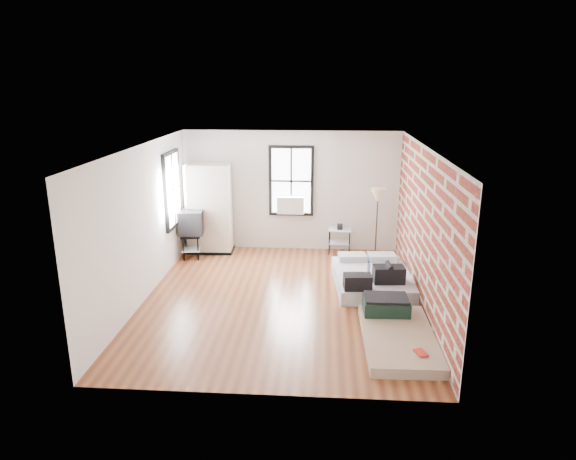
# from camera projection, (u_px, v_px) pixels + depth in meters

# --- Properties ---
(ground) EXTENTS (6.00, 6.00, 0.00)m
(ground) POSITION_uv_depth(u_px,v_px,m) (281.00, 299.00, 9.48)
(ground) COLOR #612E19
(ground) RESTS_ON ground
(room_shell) EXTENTS (5.02, 6.02, 2.80)m
(room_shell) POSITION_uv_depth(u_px,v_px,m) (295.00, 203.00, 9.32)
(room_shell) COLOR silver
(room_shell) RESTS_ON ground
(mattress_main) EXTENTS (1.60, 2.08, 0.63)m
(mattress_main) POSITION_uv_depth(u_px,v_px,m) (373.00, 278.00, 10.05)
(mattress_main) COLOR silver
(mattress_main) RESTS_ON ground
(mattress_bare) EXTENTS (1.11, 2.06, 0.44)m
(mattress_bare) POSITION_uv_depth(u_px,v_px,m) (396.00, 330.00, 8.04)
(mattress_bare) COLOR tan
(mattress_bare) RESTS_ON ground
(wardrobe) EXTENTS (1.07, 0.64, 2.07)m
(wardrobe) POSITION_uv_depth(u_px,v_px,m) (209.00, 209.00, 11.85)
(wardrobe) COLOR black
(wardrobe) RESTS_ON ground
(side_table) EXTENTS (0.55, 0.45, 0.69)m
(side_table) POSITION_uv_depth(u_px,v_px,m) (340.00, 234.00, 11.88)
(side_table) COLOR black
(side_table) RESTS_ON ground
(floor_lamp) EXTENTS (0.35, 0.35, 1.63)m
(floor_lamp) POSITION_uv_depth(u_px,v_px,m) (378.00, 199.00, 11.20)
(floor_lamp) COLOR #311F10
(floor_lamp) RESTS_ON ground
(tv_stand) EXTENTS (0.61, 0.82, 1.09)m
(tv_stand) POSITION_uv_depth(u_px,v_px,m) (192.00, 223.00, 11.60)
(tv_stand) COLOR black
(tv_stand) RESTS_ON ground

